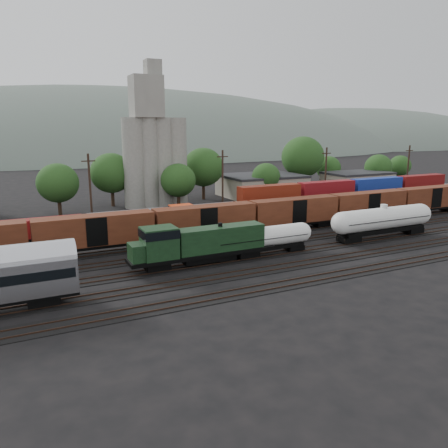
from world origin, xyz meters
name	(u,v)px	position (x,y,z in m)	size (l,w,h in m)	color
ground	(213,251)	(0.00, 0.00, 0.00)	(600.00, 600.00, 0.00)	black
tracks	(213,250)	(0.00, 0.00, 0.05)	(180.00, 33.20, 0.20)	black
green_locomotive	(196,243)	(-4.48, -5.00, 2.74)	(18.22, 3.22, 4.82)	black
tank_car_a	(261,238)	(4.47, -5.00, 2.35)	(14.94, 2.68, 3.92)	white
tank_car_b	(383,220)	(25.17, -5.00, 2.86)	(18.44, 3.30, 4.83)	white
orange_locomotive	(208,217)	(3.72, 10.00, 2.47)	(17.26, 2.88, 4.32)	black
boxcar_string	(95,231)	(-14.35, 5.00, 3.12)	(138.20, 2.90, 4.20)	black
container_wall	(183,212)	(1.35, 15.00, 2.58)	(160.00, 2.60, 5.80)	black
grain_silo	(154,152)	(3.28, 36.00, 11.26)	(13.40, 5.00, 29.00)	gray
industrial_sheds	(172,193)	(6.63, 35.25, 2.56)	(119.38, 17.26, 5.10)	#9E937F
tree_band	(118,174)	(-3.86, 38.67, 6.82)	(165.25, 19.59, 13.83)	black
utility_poles	(161,185)	(0.00, 22.00, 6.21)	(122.20, 0.36, 12.00)	black
distant_hills	(89,181)	(23.92, 260.00, -20.56)	(860.00, 286.00, 130.00)	#59665B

